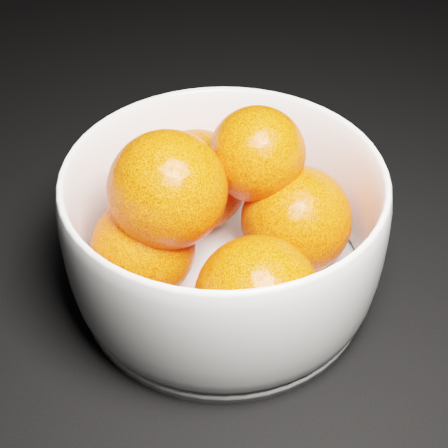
# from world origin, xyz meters

# --- Properties ---
(ground) EXTENTS (3.00, 3.00, 0.00)m
(ground) POSITION_xyz_m (0.00, 0.00, 0.00)
(ground) COLOR black
(ground) RESTS_ON ground
(bowl) EXTENTS (0.25, 0.25, 0.12)m
(bowl) POSITION_xyz_m (-0.03, -0.25, 0.06)
(bowl) COLOR white
(bowl) RESTS_ON ground
(orange_pile) EXTENTS (0.20, 0.22, 0.14)m
(orange_pile) POSITION_xyz_m (-0.03, -0.25, 0.07)
(orange_pile) COLOR #FF4608
(orange_pile) RESTS_ON bowl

